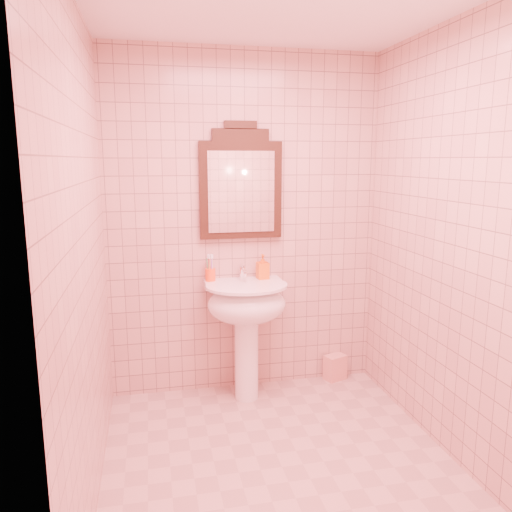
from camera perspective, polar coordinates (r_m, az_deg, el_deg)
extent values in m
plane|color=tan|center=(3.10, 2.99, -22.94)|extent=(2.20, 2.20, 0.00)
cube|color=#CE9F90|center=(3.68, -1.27, 3.49)|extent=(2.00, 0.02, 2.50)
cylinder|color=white|center=(3.69, -1.09, -10.97)|extent=(0.17, 0.17, 0.70)
ellipsoid|color=white|center=(3.55, -1.05, -5.54)|extent=(0.56, 0.46, 0.28)
cube|color=white|center=(3.67, -1.55, -3.10)|extent=(0.56, 0.15, 0.05)
cylinder|color=white|center=(3.51, -1.06, -3.43)|extent=(0.58, 0.58, 0.02)
cylinder|color=white|center=(3.66, -1.56, -1.96)|extent=(0.04, 0.04, 0.09)
cylinder|color=white|center=(3.60, -1.40, -1.61)|extent=(0.02, 0.10, 0.02)
cylinder|color=white|center=(3.55, -1.25, -2.10)|extent=(0.02, 0.02, 0.04)
cube|color=white|center=(3.65, -1.59, -1.09)|extent=(0.01, 0.07, 0.01)
cube|color=black|center=(3.62, -1.75, 7.51)|extent=(0.60, 0.05, 0.69)
cube|color=black|center=(3.62, -1.79, 13.67)|extent=(0.40, 0.05, 0.09)
cube|color=black|center=(3.62, -1.80, 14.74)|extent=(0.23, 0.05, 0.06)
cube|color=white|center=(3.59, -1.67, 7.32)|extent=(0.48, 0.01, 0.58)
cylinder|color=#FF4615|center=(3.62, -5.23, -2.16)|extent=(0.07, 0.07, 0.09)
cylinder|color=silver|center=(3.62, -4.98, -1.54)|extent=(0.01, 0.01, 0.17)
cylinder|color=#338CD8|center=(3.63, -5.14, -1.50)|extent=(0.01, 0.01, 0.17)
cylinder|color=#E5334C|center=(3.63, -5.40, -1.51)|extent=(0.01, 0.01, 0.17)
cylinder|color=#3FBF59|center=(3.61, -5.50, -1.57)|extent=(0.01, 0.01, 0.17)
cylinder|color=#D8CC4C|center=(3.60, -5.34, -1.61)|extent=(0.01, 0.01, 0.17)
cylinder|color=purple|center=(3.60, -5.08, -1.60)|extent=(0.01, 0.01, 0.17)
imported|color=orange|center=(3.66, 0.77, -1.24)|extent=(0.09, 0.09, 0.18)
cube|color=#DE8383|center=(4.12, 9.02, -12.45)|extent=(0.19, 0.16, 0.20)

